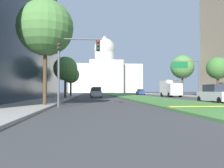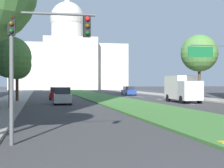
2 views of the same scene
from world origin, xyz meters
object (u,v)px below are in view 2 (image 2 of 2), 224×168
sedan_distant (56,94)px  street_tree_left_mid (10,57)px  street_tree_left_far (17,65)px  overhead_guide_sign (215,61)px  sedan_far_horizon (129,91)px  street_tree_right_far (199,53)px  box_truck_delivery (182,88)px  capitol_building (67,61)px  sedan_midblock (63,96)px  traffic_light_near_left (34,46)px

sedan_distant → street_tree_left_mid: bearing=-105.6°
street_tree_left_far → overhead_guide_sign: bearing=-25.2°
sedan_far_horizon → street_tree_left_mid: bearing=-121.0°
street_tree_right_far → street_tree_left_far: bearing=-178.9°
street_tree_left_far → street_tree_right_far: (24.00, 0.46, 1.89)m
street_tree_right_far → sedan_distant: 20.42m
street_tree_right_far → box_truck_delivery: 8.44m
street_tree_left_far → sedan_far_horizon: 27.11m
capitol_building → overhead_guide_sign: bearing=-84.2°
overhead_guide_sign → street_tree_left_far: overhead_guide_sign is taller
capitol_building → sedan_midblock: bearing=-94.7°
street_tree_left_mid → sedan_far_horizon: street_tree_left_mid is taller
street_tree_left_far → sedan_far_horizon: (18.82, 19.17, -3.68)m
sedan_distant → traffic_light_near_left: bearing=-93.9°
street_tree_right_far → sedan_far_horizon: size_ratio=1.99×
sedan_midblock → street_tree_left_mid: bearing=-128.1°
street_tree_right_far → sedan_far_horizon: street_tree_right_far is taller
street_tree_left_mid → overhead_guide_sign: bearing=5.7°
capitol_building → street_tree_left_mid: size_ratio=5.88×
sedan_midblock → sedan_distant: size_ratio=0.97×
street_tree_right_far → traffic_light_near_left: bearing=-124.5°
traffic_light_near_left → street_tree_left_mid: (-2.33, 18.86, 0.80)m
overhead_guide_sign → street_tree_left_far: bearing=154.8°
sedan_distant → street_tree_left_far: bearing=-133.4°
street_tree_right_far → sedan_far_horizon: (-5.18, 18.71, -5.57)m
sedan_distant → capitol_building: bearing=84.4°
sedan_midblock → sedan_distant: sedan_midblock is taller
street_tree_left_far → traffic_light_near_left: bearing=-85.4°
street_tree_right_far → sedan_midblock: street_tree_right_far is taller
street_tree_left_mid → sedan_far_horizon: bearing=59.0°
street_tree_right_far → overhead_guide_sign: bearing=-106.4°
capitol_building → traffic_light_near_left: 109.54m
capitol_building → sedan_far_horizon: size_ratio=8.50×
street_tree_left_mid → street_tree_right_far: 26.95m
capitol_building → sedan_far_horizon: capitol_building is taller
capitol_building → box_truck_delivery: capitol_building is taller
capitol_building → street_tree_left_mid: 91.03m
overhead_guide_sign → street_tree_right_far: size_ratio=0.73×
overhead_guide_sign → street_tree_right_far: (3.04, 10.33, 1.74)m
traffic_light_near_left → overhead_guide_sign: 27.95m
sedan_midblock → capitol_building: bearing=85.3°
traffic_light_near_left → sedan_midblock: size_ratio=1.14×
street_tree_left_far → sedan_distant: street_tree_left_far is taller
traffic_light_near_left → street_tree_left_far: (-2.48, 30.83, 0.66)m
overhead_guide_sign → traffic_light_near_left: bearing=-131.4°
overhead_guide_sign → sedan_distant: bearing=136.7°
capitol_building → box_truck_delivery: 83.66m
traffic_light_near_left → sedan_midblock: traffic_light_near_left is taller
sedan_far_horizon → sedan_midblock: bearing=-118.9°
sedan_far_horizon → box_truck_delivery: size_ratio=0.70×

